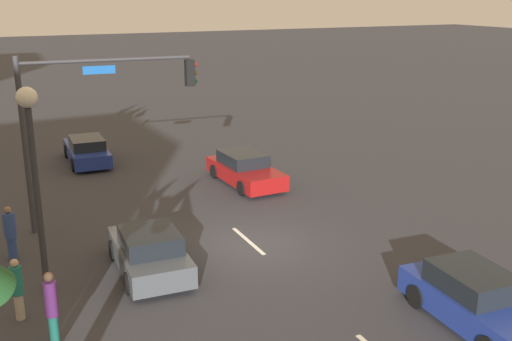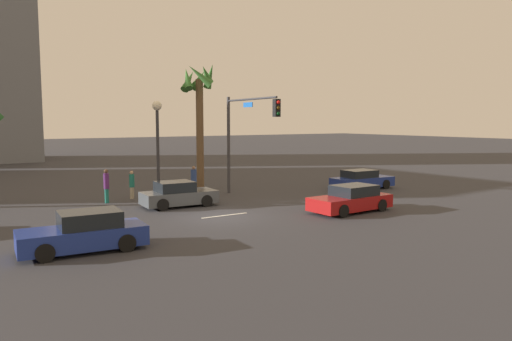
% 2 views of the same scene
% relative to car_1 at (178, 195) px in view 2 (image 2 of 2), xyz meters
% --- Properties ---
extents(ground_plane, '(220.00, 220.00, 0.00)m').
position_rel_car_1_xyz_m(ground_plane, '(0.47, -3.67, -0.63)').
color(ground_plane, '#333338').
extents(lane_stripe_2, '(2.54, 0.14, 0.01)m').
position_rel_car_1_xyz_m(lane_stripe_2, '(-6.98, -3.67, -0.63)').
color(lane_stripe_2, silver).
rests_on(lane_stripe_2, ground_plane).
extents(lane_stripe_3, '(2.53, 0.14, 0.01)m').
position_rel_car_1_xyz_m(lane_stripe_3, '(0.87, -3.67, -0.63)').
color(lane_stripe_3, silver).
rests_on(lane_stripe_3, ground_plane).
extents(car_1, '(4.08, 2.10, 1.38)m').
position_rel_car_1_xyz_m(car_1, '(0.00, 0.00, 0.00)').
color(car_1, '#474C51').
rests_on(car_1, ground_plane).
extents(car_2, '(4.51, 1.96, 1.32)m').
position_rel_car_1_xyz_m(car_2, '(13.33, -0.53, -0.02)').
color(car_2, navy).
rests_on(car_2, ground_plane).
extents(car_3, '(4.46, 2.07, 1.45)m').
position_rel_car_1_xyz_m(car_3, '(-6.53, -6.66, 0.03)').
color(car_3, navy).
rests_on(car_3, ground_plane).
extents(car_5, '(4.59, 2.12, 1.36)m').
position_rel_car_1_xyz_m(car_5, '(6.89, -6.24, -0.00)').
color(car_5, maroon).
rests_on(car_5, ground_plane).
extents(traffic_signal, '(0.61, 6.23, 6.18)m').
position_rel_car_1_xyz_m(traffic_signal, '(4.68, 0.73, 3.62)').
color(traffic_signal, '#38383D').
rests_on(traffic_signal, ground_plane).
extents(streetlamp, '(0.56, 0.56, 5.83)m').
position_rel_car_1_xyz_m(streetlamp, '(0.06, 3.01, 3.48)').
color(streetlamp, '#2D2D33').
rests_on(streetlamp, ground_plane).
extents(pedestrian_0, '(0.39, 0.39, 1.94)m').
position_rel_car_1_xyz_m(pedestrian_0, '(-3.00, 3.18, 0.42)').
color(pedestrian_0, '#1E7266').
rests_on(pedestrian_0, ground_plane).
extents(pedestrian_1, '(0.40, 0.40, 1.69)m').
position_rel_car_1_xyz_m(pedestrian_1, '(-1.31, 3.83, 0.27)').
color(pedestrian_1, '#B2A58C').
rests_on(pedestrian_1, ground_plane).
extents(pedestrian_2, '(0.52, 0.52, 1.77)m').
position_rel_car_1_xyz_m(pedestrian_2, '(2.71, 3.72, 0.30)').
color(pedestrian_2, '#2D478C').
rests_on(pedestrian_2, ground_plane).
extents(palm_tree_1, '(2.44, 2.79, 8.55)m').
position_rel_car_1_xyz_m(palm_tree_1, '(3.92, 5.33, 5.44)').
color(palm_tree_1, brown).
rests_on(palm_tree_1, ground_plane).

